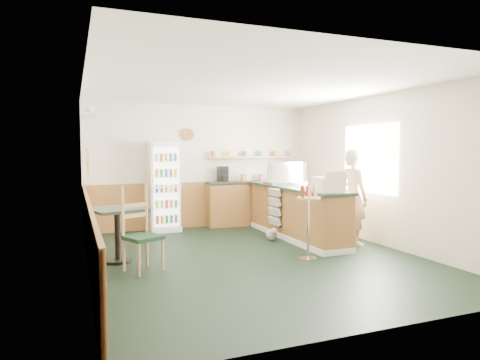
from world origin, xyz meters
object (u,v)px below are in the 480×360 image
cafe_chair (142,226)px  display_case (285,174)px  cafe_table (117,224)px  cash_register (328,184)px  condiment_stand (308,213)px  shopkeeper (354,197)px  drinks_fridge (164,187)px

cafe_chair → display_case: bearing=2.5°
cafe_chair → cafe_table: bearing=93.2°
cash_register → condiment_stand: size_ratio=0.39×
shopkeeper → display_case: bearing=26.0°
condiment_stand → cafe_chair: (-2.50, 0.37, -0.11)m
display_case → cash_register: 1.58m
cash_register → condiment_stand: cash_register is taller
condiment_stand → cafe_chair: size_ratio=0.94×
cash_register → cafe_chair: 3.15m
cafe_chair → cash_register: bearing=-24.3°
cash_register → cafe_chair: (-3.11, -0.02, -0.50)m
cafe_chair → shopkeeper: bearing=-20.8°
drinks_fridge → cafe_table: bearing=-117.5°
drinks_fridge → condiment_stand: 3.57m
display_case → cafe_chair: bearing=-152.9°
shopkeeper → cafe_table: size_ratio=1.82×
display_case → cafe_table: size_ratio=0.83×
display_case → cash_register: size_ratio=1.78×
cash_register → shopkeeper: shopkeeper is taller
drinks_fridge → cafe_chair: drinks_fridge is taller
cafe_table → cafe_chair: bearing=-62.2°
cafe_table → cash_register: bearing=-8.9°
condiment_stand → cafe_table: condiment_stand is taller
condiment_stand → cafe_chair: bearing=171.6°
shopkeeper → condiment_stand: size_ratio=1.52×
display_case → condiment_stand: size_ratio=0.69×
cafe_table → cafe_chair: (0.29, -0.55, 0.04)m
cash_register → cafe_table: cash_register is taller
cash_register → condiment_stand: bearing=-140.7°
cafe_table → condiment_stand: bearing=-18.2°
display_case → cash_register: (-0.00, -1.57, -0.10)m
drinks_fridge → cash_register: size_ratio=4.24×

